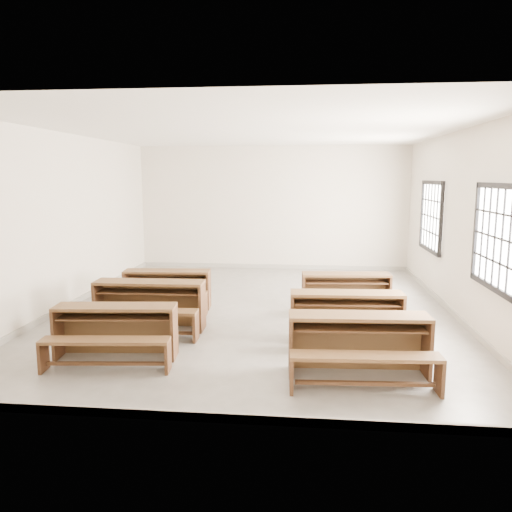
# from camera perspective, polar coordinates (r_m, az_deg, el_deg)

# --- Properties ---
(room) EXTENTS (8.50, 8.50, 3.20)m
(room) POSITION_cam_1_polar(r_m,az_deg,el_deg) (8.84, 0.58, 7.32)
(room) COLOR gray
(room) RESTS_ON ground
(desk_set_0) EXTENTS (1.67, 0.98, 0.72)m
(desk_set_0) POSITION_cam_1_polar(r_m,az_deg,el_deg) (6.94, -15.83, -7.97)
(desk_set_0) COLOR brown
(desk_set_0) RESTS_ON ground
(desk_set_1) EXTENTS (1.75, 0.94, 0.78)m
(desk_set_1) POSITION_cam_1_polar(r_m,az_deg,el_deg) (8.09, -12.15, -5.15)
(desk_set_1) COLOR brown
(desk_set_1) RESTS_ON ground
(desk_set_2) EXTENTS (1.63, 0.93, 0.71)m
(desk_set_2) POSITION_cam_1_polar(r_m,az_deg,el_deg) (9.33, -10.16, -3.45)
(desk_set_2) COLOR brown
(desk_set_2) RESTS_ON ground
(desk_set_3) EXTENTS (1.74, 0.97, 0.76)m
(desk_set_3) POSITION_cam_1_polar(r_m,az_deg,el_deg) (6.24, 11.71, -9.51)
(desk_set_3) COLOR brown
(desk_set_3) RESTS_ON ground
(desk_set_4) EXTENTS (1.68, 0.93, 0.74)m
(desk_set_4) POSITION_cam_1_polar(r_m,az_deg,el_deg) (7.46, 10.33, -6.49)
(desk_set_4) COLOR brown
(desk_set_4) RESTS_ON ground
(desk_set_5) EXTENTS (1.62, 0.93, 0.70)m
(desk_set_5) POSITION_cam_1_polar(r_m,az_deg,el_deg) (9.07, 10.27, -3.84)
(desk_set_5) COLOR brown
(desk_set_5) RESTS_ON ground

